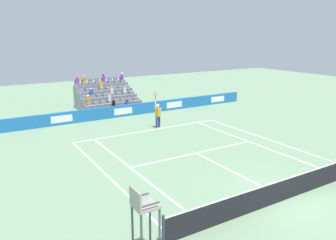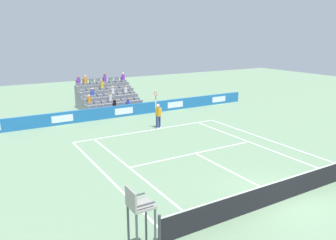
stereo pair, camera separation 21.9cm
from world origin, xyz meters
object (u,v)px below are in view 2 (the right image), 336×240
(umpire_chair, at_px, (139,213))
(loose_tennis_ball, at_px, (231,170))
(tennis_player, at_px, (158,115))
(tennis_net, at_px, (286,189))

(umpire_chair, distance_m, loose_tennis_ball, 7.91)
(tennis_player, height_order, umpire_chair, tennis_player)
(tennis_net, distance_m, tennis_player, 12.09)
(umpire_chair, height_order, loose_tennis_ball, umpire_chair)
(tennis_net, height_order, tennis_player, tennis_player)
(tennis_net, bearing_deg, umpire_chair, 2.19)
(tennis_player, relative_size, loose_tennis_ball, 41.97)
(tennis_net, bearing_deg, loose_tennis_ball, -91.45)
(tennis_net, relative_size, loose_tennis_ball, 176.03)
(loose_tennis_ball, bearing_deg, umpire_chair, 28.20)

